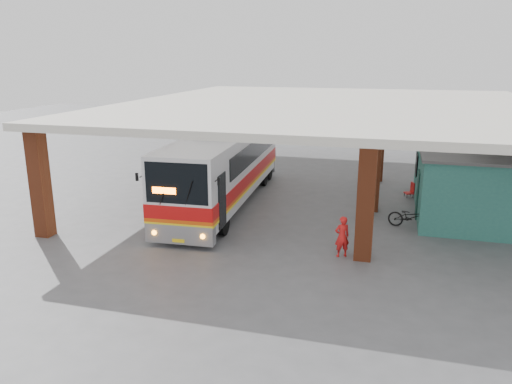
{
  "coord_description": "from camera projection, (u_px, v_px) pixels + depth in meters",
  "views": [
    {
      "loc": [
        3.79,
        -19.99,
        7.04
      ],
      "look_at": [
        -1.8,
        0.0,
        1.33
      ],
      "focal_mm": 35.0,
      "sensor_mm": 36.0,
      "label": 1
    }
  ],
  "objects": [
    {
      "name": "shop_building",
      "position": [
        475.0,
        179.0,
        22.77
      ],
      "size": [
        5.2,
        8.2,
        3.11
      ],
      "color": "#2B6C64",
      "rests_on": "ground"
    },
    {
      "name": "motorcycle",
      "position": [
        411.0,
        217.0,
        20.84
      ],
      "size": [
        1.99,
        1.09,
        0.99
      ],
      "primitive_type": "imported",
      "rotation": [
        0.0,
        0.0,
        1.33
      ],
      "color": "black",
      "rests_on": "ground"
    },
    {
      "name": "canopy_roof",
      "position": [
        331.0,
        105.0,
        26.12
      ],
      "size": [
        21.0,
        23.0,
        0.3
      ],
      "primitive_type": "cube",
      "color": "silver",
      "rests_on": "brick_columns"
    },
    {
      "name": "coach_bus",
      "position": [
        225.0,
        166.0,
        24.12
      ],
      "size": [
        3.38,
        12.93,
        3.73
      ],
      "rotation": [
        0.0,
        0.0,
        0.05
      ],
      "color": "silver",
      "rests_on": "ground"
    },
    {
      "name": "red_chair",
      "position": [
        411.0,
        190.0,
        25.48
      ],
      "size": [
        0.53,
        0.53,
        0.77
      ],
      "rotation": [
        0.0,
        0.0,
        0.4
      ],
      "color": "red",
      "rests_on": "ground"
    },
    {
      "name": "ground",
      "position": [
        296.0,
        225.0,
        21.41
      ],
      "size": [
        90.0,
        90.0,
        0.0
      ],
      "primitive_type": "plane",
      "color": "#515154",
      "rests_on": "ground"
    },
    {
      "name": "brick_columns",
      "position": [
        344.0,
        155.0,
        25.11
      ],
      "size": [
        20.1,
        21.6,
        4.35
      ],
      "color": "brown",
      "rests_on": "ground"
    },
    {
      "name": "pedestrian",
      "position": [
        342.0,
        237.0,
        17.85
      ],
      "size": [
        0.66,
        0.59,
        1.52
      ],
      "primitive_type": "imported",
      "rotation": [
        0.0,
        0.0,
        3.65
      ],
      "color": "red",
      "rests_on": "ground"
    }
  ]
}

